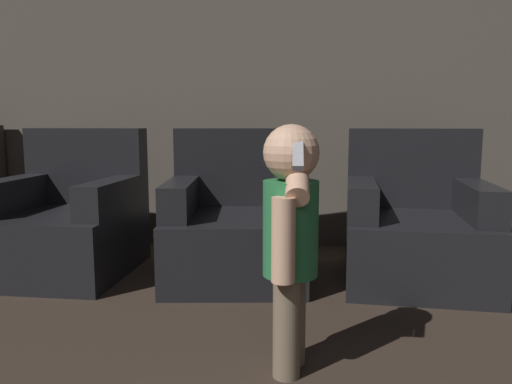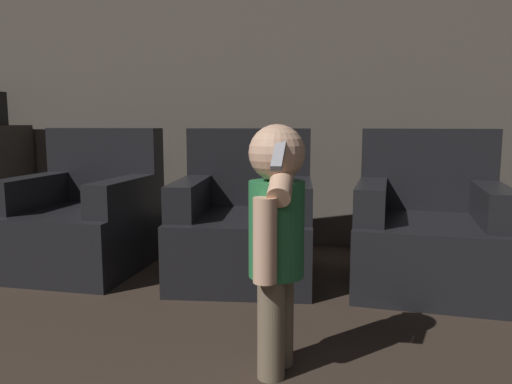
# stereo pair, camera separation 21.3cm
# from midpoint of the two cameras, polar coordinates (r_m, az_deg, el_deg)

# --- Properties ---
(wall_back) EXTENTS (8.40, 0.05, 2.60)m
(wall_back) POSITION_cam_midpoint_polar(r_m,az_deg,el_deg) (3.84, 0.35, 13.47)
(wall_back) COLOR #51493F
(wall_back) RESTS_ON ground_plane
(armchair_left) EXTENTS (0.84, 0.91, 0.89)m
(armchair_left) POSITION_cam_midpoint_polar(r_m,az_deg,el_deg) (3.38, -22.45, -3.32)
(armchair_left) COLOR black
(armchair_left) RESTS_ON ground_plane
(armchair_middle) EXTENTS (0.87, 0.94, 0.89)m
(armchair_middle) POSITION_cam_midpoint_polar(r_m,az_deg,el_deg) (3.05, -4.40, -3.89)
(armchair_middle) COLOR black
(armchair_middle) RESTS_ON ground_plane
(armchair_right) EXTENTS (0.88, 0.95, 0.89)m
(armchair_right) POSITION_cam_midpoint_polar(r_m,az_deg,el_deg) (3.08, 15.88, -4.07)
(armchair_right) COLOR black
(armchair_right) RESTS_ON ground_plane
(person_toddler) EXTENTS (0.20, 0.36, 0.92)m
(person_toddler) POSITION_cam_midpoint_polar(r_m,az_deg,el_deg) (1.82, 0.61, -4.26)
(person_toddler) COLOR brown
(person_toddler) RESTS_ON ground_plane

